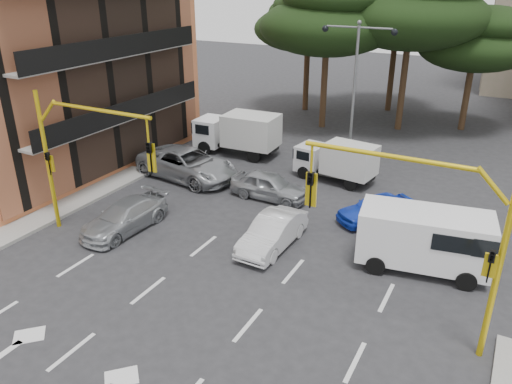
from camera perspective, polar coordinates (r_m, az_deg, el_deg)
ground at (r=17.18m, az=-6.91°, el=-12.89°), size 120.00×120.00×0.00m
median_strip at (r=30.10m, az=10.53°, el=3.67°), size 1.40×6.00×0.15m
apartment_orange at (r=32.57m, az=-26.72°, el=15.45°), size 15.19×16.15×13.70m
pine_left_near at (r=35.34m, az=8.28°, el=19.31°), size 9.15×9.15×10.23m
pine_center at (r=35.85m, az=17.51°, el=19.70°), size 9.98×9.98×11.16m
pine_left_far at (r=40.19m, az=6.09°, el=18.93°), size 8.32×8.32×9.30m
pine_right at (r=37.43m, az=23.95°, el=15.72°), size 7.49×7.49×8.37m
pine_back at (r=41.20m, az=16.03°, el=19.29°), size 9.15×9.15×10.23m
signal_mast_right at (r=14.63m, az=19.71°, el=-3.36°), size 5.79×0.37×6.00m
signal_mast_left at (r=20.91m, az=-19.90°, el=4.71°), size 5.79×0.37×6.00m
street_lamp_center at (r=28.74m, az=11.34°, el=13.74°), size 4.16×0.36×7.77m
car_white_hatch at (r=20.10m, az=1.90°, el=-4.63°), size 1.49×4.01×1.31m
car_blue_compact at (r=22.78m, az=13.59°, el=-1.86°), size 3.39×3.75×1.23m
car_silver_wagon at (r=22.14m, az=-14.80°, el=-2.74°), size 2.00×4.38×1.24m
car_silver_cross_a at (r=27.07m, az=-7.87°, el=3.21°), size 6.12×3.44×1.61m
car_silver_cross_b at (r=24.39m, az=1.58°, el=0.73°), size 3.96×1.65×1.34m
van_white at (r=19.48m, az=18.61°, el=-5.25°), size 4.95×2.83×2.34m
box_truck_a at (r=30.42m, az=-2.15°, el=6.68°), size 5.30×2.43×2.56m
box_truck_b at (r=26.76m, az=9.12°, el=3.46°), size 4.52×2.39×2.12m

